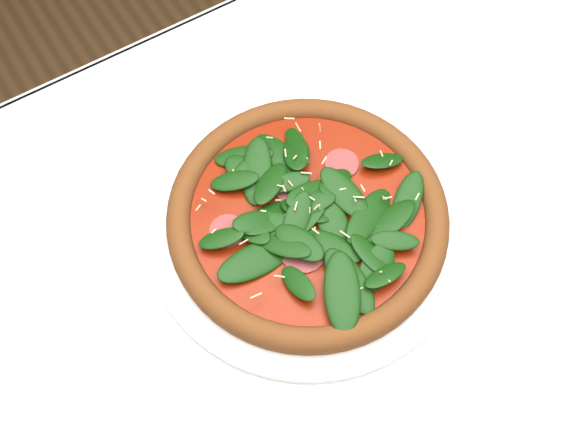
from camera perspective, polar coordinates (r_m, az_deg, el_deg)
ground at (r=1.49m, az=2.29°, el=-14.29°), size 6.00×6.00×0.00m
dining_table at (r=0.87m, az=3.82°, el=-4.41°), size 1.21×0.81×0.75m
plate at (r=0.77m, az=1.71°, el=-0.48°), size 0.39×0.39×0.02m
pizza at (r=0.75m, az=1.76°, el=0.28°), size 0.35×0.35×0.04m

